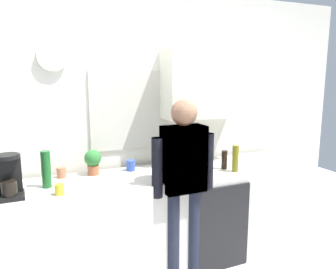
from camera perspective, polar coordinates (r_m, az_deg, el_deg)
The scene contains 17 objects.
kitchen_counter at distance 3.30m, azimuth 0.18°, elevation -13.91°, with size 3.05×0.64×0.90m, color beige.
dishwasher_panel at distance 3.22m, azimuth 9.22°, elevation -15.56°, with size 0.56×0.02×0.81m, color black.
back_wall_assembly at distance 3.42m, azimuth -1.69°, elevation 2.82°, with size 4.65×0.42×2.60m.
coffee_maker at distance 2.76m, azimuth -25.43°, elevation -6.67°, with size 0.20×0.20×0.33m.
bottle_green_wine at distance 2.86m, azimuth -20.00°, elevation -5.58°, with size 0.07×0.07×0.30m, color #195923.
bottle_dark_sauce at distance 3.26m, azimuth 9.55°, elevation -4.26°, with size 0.06×0.06×0.18m, color black.
bottle_clear_soda at distance 3.07m, azimuth 5.17°, elevation -4.13°, with size 0.09×0.09×0.28m, color #2D8C33.
bottle_olive_oil at distance 3.18m, azimuth 11.38°, elevation -4.02°, with size 0.06×0.06×0.25m, color olive.
cup_yellow_cup at distance 2.70m, azimuth -17.95°, elevation -8.85°, with size 0.07×0.07×0.09m, color yellow.
cup_terracotta_mug at distance 3.11m, azimuth -17.67°, elevation -6.17°, with size 0.08×0.08×0.09m, color #B26647.
cup_blue_mug at distance 3.19m, azimuth -6.36°, elevation -5.24°, with size 0.08×0.08×0.10m, color #3351B2.
mixing_bowl at distance 2.95m, azimuth -0.64°, elevation -6.70°, with size 0.22×0.22×0.08m, color #4C72A5.
potted_plant at distance 3.10m, azimuth -12.65°, elevation -4.33°, with size 0.15×0.15×0.23m.
dish_soap at distance 3.30m, azimuth -0.73°, elevation -4.11°, with size 0.06×0.06×0.18m.
storage_canister at distance 3.41m, azimuth 1.89°, elevation -3.55°, with size 0.14×0.14×0.17m, color silver.
person_at_sink at distance 2.86m, azimuth 2.64°, elevation -7.09°, with size 0.57×0.22×1.60m.
person_guest at distance 2.86m, azimuth 2.64°, elevation -7.09°, with size 0.57×0.22×1.60m.
Camera 1 is at (-1.22, -2.44, 1.82)m, focal length 35.88 mm.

